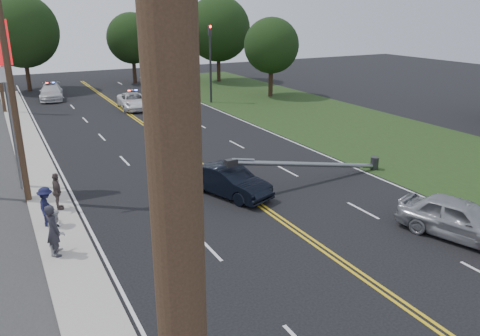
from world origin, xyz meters
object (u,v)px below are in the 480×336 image
bystander_b (57,231)px  bystander_c (46,207)px  emergency_b (51,92)px  fallen_streetlight (318,164)px  crashed_sedan (229,181)px  traffic_signal (210,57)px  bystander_a (53,230)px  emergency_a (133,101)px  bystander_d (57,191)px  waiting_sedan (460,219)px  utility_pole_mid (12,92)px

bystander_b → bystander_c: bystander_b is taller
emergency_b → fallen_streetlight: bearing=-65.0°
crashed_sedan → traffic_signal: bearing=47.1°
bystander_b → fallen_streetlight: bearing=-57.3°
fallen_streetlight → bystander_a: size_ratio=4.85×
emergency_b → bystander_a: 32.91m
emergency_a → bystander_b: bearing=-107.1°
bystander_c → bystander_d: bystander_d is taller
fallen_streetlight → crashed_sedan: fallen_streetlight is taller
waiting_sedan → bystander_a: bystander_a is taller
fallen_streetlight → traffic_signal: bearing=79.4°
fallen_streetlight → emergency_a: size_ratio=1.91×
bystander_c → bystander_a: bearing=-163.7°
waiting_sedan → bystander_c: bearing=131.0°
traffic_signal → utility_pole_mid: size_ratio=0.70×
emergency_a → bystander_a: bystander_a is taller
waiting_sedan → bystander_d: bystander_d is taller
utility_pole_mid → bystander_c: (0.48, -3.31, -4.14)m
bystander_a → bystander_d: bystander_a is taller
crashed_sedan → bystander_c: size_ratio=2.64×
fallen_streetlight → bystander_a: bystander_a is taller
emergency_b → bystander_d: (-3.28, -28.47, 0.22)m
bystander_a → bystander_c: bearing=-19.3°
utility_pole_mid → bystander_c: utility_pole_mid is taller
bystander_a → bystander_d: size_ratio=1.16×
traffic_signal → waiting_sedan: traffic_signal is taller
waiting_sedan → bystander_b: 15.01m
utility_pole_mid → emergency_a: size_ratio=2.04×
bystander_c → bystander_d: bearing=-4.2°
crashed_sedan → waiting_sedan: waiting_sedan is taller
emergency_a → bystander_a: 26.43m
crashed_sedan → bystander_c: bearing=157.5°
traffic_signal → crashed_sedan: traffic_signal is taller
traffic_signal → fallen_streetlight: bearing=-100.6°
bystander_b → bystander_d: (0.55, 4.04, -0.00)m
utility_pole_mid → bystander_d: utility_pole_mid is taller
utility_pole_mid → bystander_a: size_ratio=5.19×
bystander_a → crashed_sedan: bearing=-91.3°
crashed_sedan → emergency_b: emergency_b is taller
utility_pole_mid → bystander_d: 4.64m
emergency_b → bystander_b: bearing=-88.2°
bystander_a → bystander_d: (0.68, 4.20, -0.13)m
emergency_a → bystander_c: bystander_c is taller
bystander_a → emergency_a: bearing=-39.5°
utility_pole_mid → crashed_sedan: utility_pole_mid is taller
traffic_signal → bystander_b: traffic_signal is taller
crashed_sedan → bystander_d: bearing=146.0°
fallen_streetlight → emergency_b: 31.95m
emergency_b → bystander_c: 30.22m
bystander_b → bystander_d: bearing=16.7°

